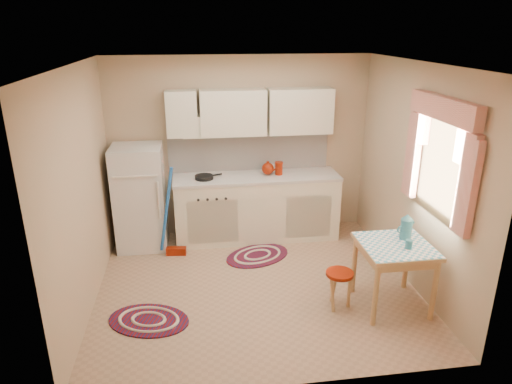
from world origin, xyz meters
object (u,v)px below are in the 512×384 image
table (392,275)px  base_cabinets (257,208)px  stool (339,289)px  fridge (140,198)px

table → base_cabinets: bearing=122.1°
table → stool: size_ratio=1.71×
fridge → table: bearing=-33.7°
base_cabinets → table: (1.19, -1.89, -0.08)m
base_cabinets → table: bearing=-57.9°
base_cabinets → stool: 1.96m
stool → base_cabinets: bearing=108.6°
fridge → stool: fridge is taller
stool → fridge: bearing=140.7°
fridge → table: 3.34m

